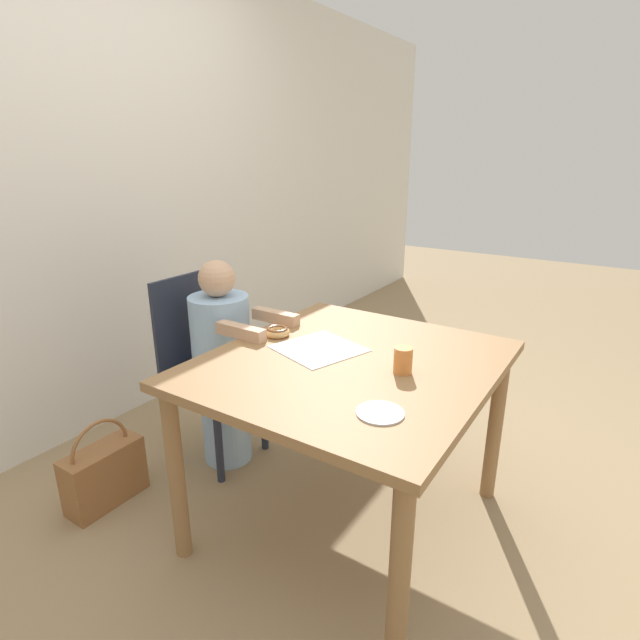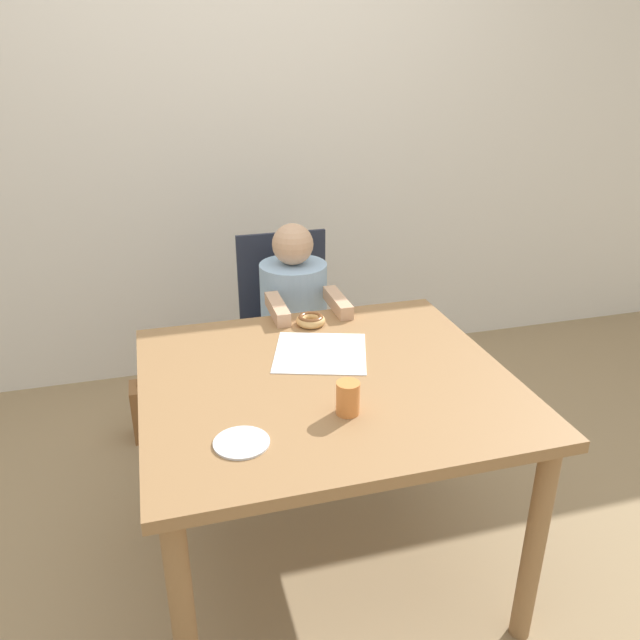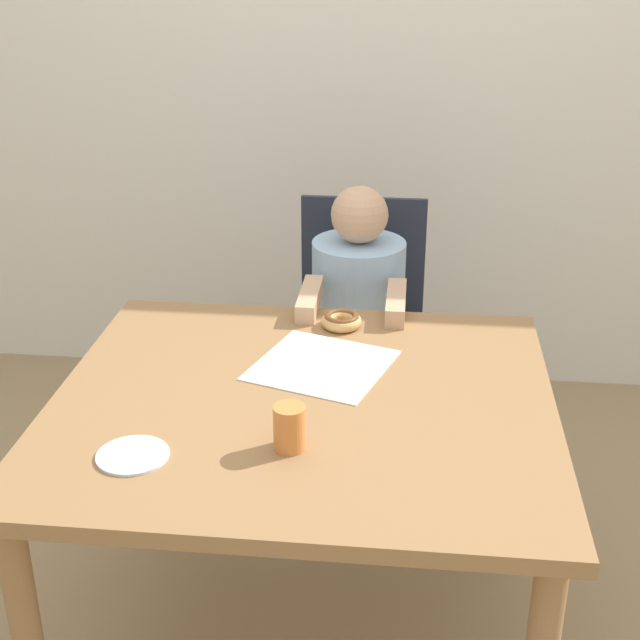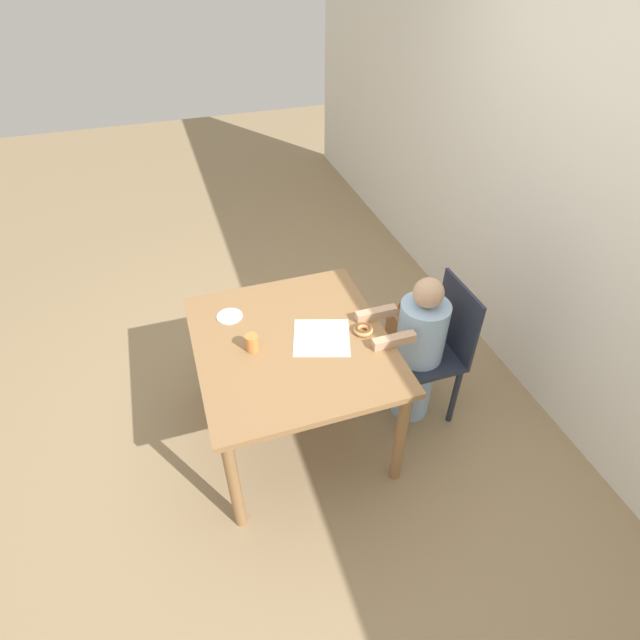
{
  "view_description": "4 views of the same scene",
  "coord_description": "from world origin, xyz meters",
  "px_view_note": "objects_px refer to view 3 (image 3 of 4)",
  "views": [
    {
      "loc": [
        -1.47,
        -0.82,
        1.45
      ],
      "look_at": [
        0.02,
        0.15,
        0.84
      ],
      "focal_mm": 28.0,
      "sensor_mm": 36.0,
      "label": 1
    },
    {
      "loc": [
        -0.46,
        -1.57,
        1.63
      ],
      "look_at": [
        0.02,
        0.15,
        0.84
      ],
      "focal_mm": 35.0,
      "sensor_mm": 36.0,
      "label": 2
    },
    {
      "loc": [
        0.22,
        -1.69,
        1.67
      ],
      "look_at": [
        0.02,
        0.15,
        0.84
      ],
      "focal_mm": 50.0,
      "sensor_mm": 36.0,
      "label": 3
    },
    {
      "loc": [
        1.86,
        -0.46,
        2.46
      ],
      "look_at": [
        0.02,
        0.15,
        0.84
      ],
      "focal_mm": 28.0,
      "sensor_mm": 36.0,
      "label": 4
    }
  ],
  "objects_px": {
    "child_figure": "(357,350)",
    "handbag": "(206,407)",
    "donut": "(342,320)",
    "chair": "(359,340)",
    "cup": "(290,428)"
  },
  "relations": [
    {
      "from": "child_figure",
      "to": "donut",
      "type": "height_order",
      "value": "child_figure"
    },
    {
      "from": "cup",
      "to": "child_figure",
      "type": "bearing_deg",
      "value": 85.59
    },
    {
      "from": "donut",
      "to": "cup",
      "type": "height_order",
      "value": "cup"
    },
    {
      "from": "handbag",
      "to": "cup",
      "type": "height_order",
      "value": "cup"
    },
    {
      "from": "chair",
      "to": "child_figure",
      "type": "bearing_deg",
      "value": -90.0
    },
    {
      "from": "donut",
      "to": "cup",
      "type": "bearing_deg",
      "value": -95.05
    },
    {
      "from": "child_figure",
      "to": "handbag",
      "type": "distance_m",
      "value": 0.67
    },
    {
      "from": "chair",
      "to": "handbag",
      "type": "xyz_separation_m",
      "value": [
        -0.53,
        0.11,
        -0.33
      ]
    },
    {
      "from": "donut",
      "to": "handbag",
      "type": "bearing_deg",
      "value": 132.51
    },
    {
      "from": "chair",
      "to": "handbag",
      "type": "distance_m",
      "value": 0.64
    },
    {
      "from": "donut",
      "to": "handbag",
      "type": "height_order",
      "value": "donut"
    },
    {
      "from": "chair",
      "to": "cup",
      "type": "bearing_deg",
      "value": -93.94
    },
    {
      "from": "child_figure",
      "to": "donut",
      "type": "distance_m",
      "value": 0.42
    },
    {
      "from": "child_figure",
      "to": "cup",
      "type": "distance_m",
      "value": 0.97
    },
    {
      "from": "child_figure",
      "to": "handbag",
      "type": "height_order",
      "value": "child_figure"
    }
  ]
}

